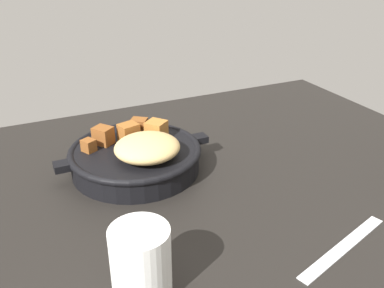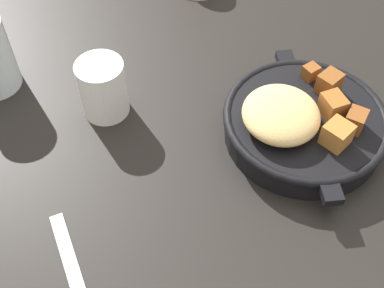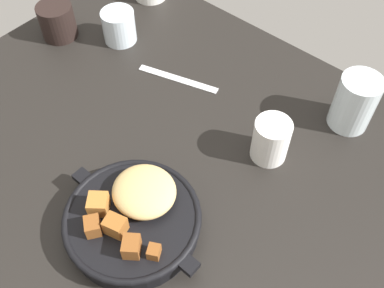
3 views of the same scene
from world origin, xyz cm
name	(u,v)px [view 3 (image 3 of 3)]	position (x,y,z in cm)	size (l,w,h in cm)	color
ground_plane	(168,166)	(0.00, 0.00, -1.20)	(105.89, 84.21, 2.40)	black
cast_iron_skillet	(134,217)	(4.63, -13.02, 2.95)	(26.44, 22.15, 7.55)	black
butter_knife	(178,79)	(-12.87, 17.09, 0.18)	(17.91, 1.60, 0.36)	silver
water_glass_tall	(355,102)	(19.96, 29.81, 5.57)	(7.74, 7.74, 11.14)	silver
coffee_mug_dark	(57,21)	(-42.98, 10.30, 3.87)	(7.94, 7.94, 7.74)	black
white_creamer_pitcher	(271,140)	(12.75, 13.30, 4.24)	(6.61, 6.61, 8.48)	white
water_glass_short	(119,26)	(-31.41, 18.25, 3.64)	(7.36, 7.36, 7.28)	silver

